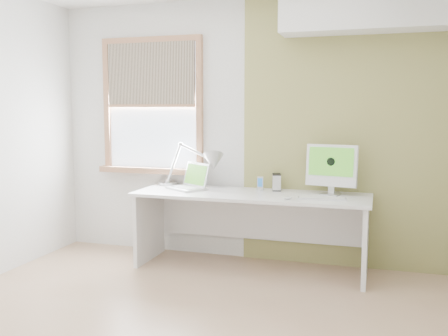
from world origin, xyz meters
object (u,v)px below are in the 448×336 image
at_px(laptop, 190,182).
at_px(imac, 332,167).
at_px(external_drive, 276,182).
at_px(desk, 252,212).
at_px(desk_lamp, 204,165).

xyz_separation_m(laptop, imac, (1.36, 0.08, 0.20)).
relative_size(external_drive, imac, 0.35).
distance_m(desk, external_drive, 0.38).
bearing_deg(desk_lamp, desk, -11.93).
relative_size(desk, imac, 4.61).
bearing_deg(laptop, external_drive, 10.15).
xyz_separation_m(desk_lamp, laptop, (-0.12, -0.09, -0.17)).
relative_size(desk, laptop, 4.74).
height_order(desk_lamp, laptop, desk_lamp).
distance_m(desk_lamp, external_drive, 0.74).
bearing_deg(desk, desk_lamp, 168.07).
relative_size(laptop, external_drive, 2.81).
distance_m(desk, laptop, 0.69).
relative_size(desk_lamp, external_drive, 4.75).
bearing_deg(imac, desk, -172.50).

